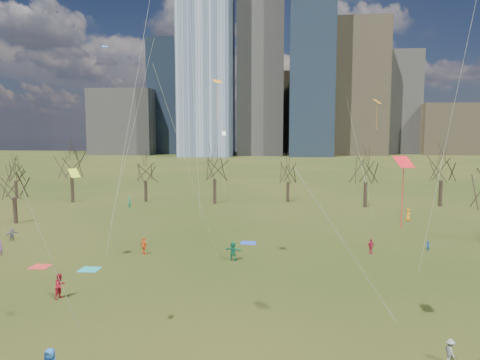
# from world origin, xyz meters

# --- Properties ---
(ground) EXTENTS (500.00, 500.00, 0.00)m
(ground) POSITION_xyz_m (0.00, 0.00, 0.00)
(ground) COLOR black
(ground) RESTS_ON ground
(downtown_skyline) EXTENTS (212.50, 78.00, 118.00)m
(downtown_skyline) POSITION_xyz_m (-2.43, 210.64, 39.01)
(downtown_skyline) COLOR slate
(downtown_skyline) RESTS_ON ground
(bare_tree_row) EXTENTS (113.04, 29.80, 9.50)m
(bare_tree_row) POSITION_xyz_m (-0.09, 37.22, 6.12)
(bare_tree_row) COLOR black
(bare_tree_row) RESTS_ON ground
(blanket_teal) EXTENTS (1.60, 1.50, 0.03)m
(blanket_teal) POSITION_xyz_m (-12.10, 4.84, 0.01)
(blanket_teal) COLOR teal
(blanket_teal) RESTS_ON ground
(blanket_navy) EXTENTS (1.60, 1.50, 0.03)m
(blanket_navy) POSITION_xyz_m (0.58, 15.02, 0.01)
(blanket_navy) COLOR #2743B7
(blanket_navy) RESTS_ON ground
(blanket_crimson) EXTENTS (1.60, 1.50, 0.03)m
(blanket_crimson) POSITION_xyz_m (-16.68, 5.16, 0.01)
(blanket_crimson) COLOR red
(blanket_crimson) RESTS_ON ground
(person_2) EXTENTS (0.86, 1.00, 1.79)m
(person_2) POSITION_xyz_m (-11.24, -1.46, 0.90)
(person_2) COLOR #A31724
(person_2) RESTS_ON ground
(person_3) EXTENTS (0.56, 0.84, 1.22)m
(person_3) POSITION_xyz_m (12.57, -7.54, 0.61)
(person_3) COLOR slate
(person_3) RESTS_ON ground
(person_4) EXTENTS (1.03, 0.79, 1.63)m
(person_4) POSITION_xyz_m (-8.97, 9.77, 0.82)
(person_4) COLOR orange
(person_4) RESTS_ON ground
(person_5) EXTENTS (1.73, 0.90, 1.78)m
(person_5) POSITION_xyz_m (-0.29, 8.69, 0.89)
(person_5) COLOR #1A764F
(person_5) RESTS_ON ground
(person_8) EXTENTS (0.53, 0.60, 1.03)m
(person_8) POSITION_xyz_m (18.36, 13.77, 0.51)
(person_8) COLOR #2A6CB8
(person_8) RESTS_ON ground
(person_10) EXTENTS (0.90, 0.74, 1.44)m
(person_10) POSITION_xyz_m (12.60, 12.24, 0.72)
(person_10) COLOR #BC1A3F
(person_10) RESTS_ON ground
(person_11) EXTENTS (1.09, 1.37, 1.46)m
(person_11) POSITION_xyz_m (-24.77, 13.41, 0.73)
(person_11) COLOR #5E5E62
(person_11) RESTS_ON ground
(person_12) EXTENTS (0.54, 0.81, 1.64)m
(person_12) POSITION_xyz_m (20.61, 28.57, 0.82)
(person_12) COLOR orange
(person_12) RESTS_ON ground
(person_13) EXTENTS (0.77, 0.82, 1.88)m
(person_13) POSITION_xyz_m (-19.29, 34.04, 0.94)
(person_13) COLOR #1C805F
(person_13) RESTS_ON ground
(kites_airborne) EXTENTS (53.46, 49.60, 34.80)m
(kites_airborne) POSITION_xyz_m (4.54, 9.66, 14.31)
(kites_airborne) COLOR orange
(kites_airborne) RESTS_ON ground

